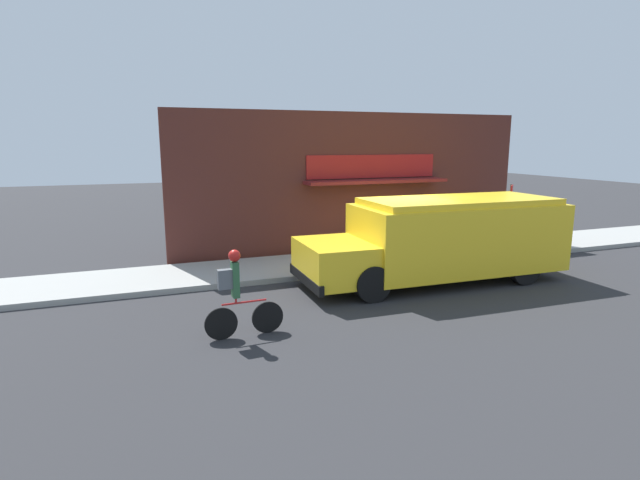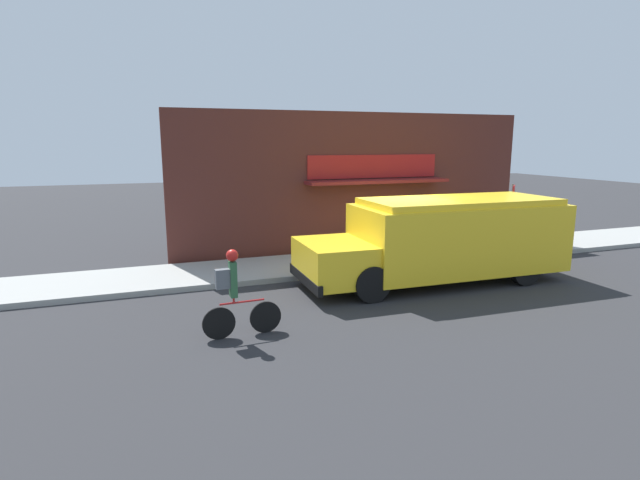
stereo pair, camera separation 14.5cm
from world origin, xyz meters
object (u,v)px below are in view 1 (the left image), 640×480
stop_sign_post (510,206)px  trash_bin (375,240)px  school_bus (443,238)px  cyclist (237,294)px

stop_sign_post → trash_bin: 4.55m
stop_sign_post → trash_bin: size_ratio=2.43×
school_bus → trash_bin: bearing=100.5°
school_bus → trash_bin: (-0.47, 2.90, -0.56)m
cyclist → trash_bin: (5.33, 4.84, -0.26)m
school_bus → stop_sign_post: bearing=28.3°
cyclist → trash_bin: size_ratio=1.91×
stop_sign_post → trash_bin: (-4.33, 0.94, -0.99)m
school_bus → cyclist: 6.11m
stop_sign_post → school_bus: bearing=-153.1°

